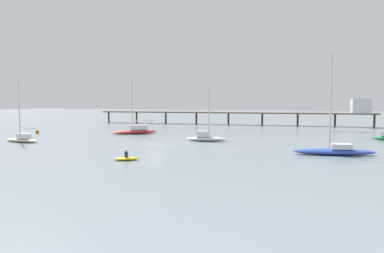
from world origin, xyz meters
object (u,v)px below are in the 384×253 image
object	(u,v)px
sailboat_white	(206,137)
sailboat_red	(135,130)
pier	(280,110)
mooring_buoy_mid	(37,132)
dinghy_yellow	(126,158)
sailboat_cream	(22,138)
mooring_buoy_near	(137,129)
sailboat_blue	(335,149)

from	to	relation	value
sailboat_white	sailboat_red	size ratio (longest dim) A/B	0.82
pier	sailboat_red	xyz separation A→B (m)	(-24.17, -33.74, -3.18)
pier	mooring_buoy_mid	world-z (taller)	pier
sailboat_red	dinghy_yellow	size ratio (longest dim) A/B	3.67
pier	dinghy_yellow	size ratio (longest dim) A/B	25.63
sailboat_white	sailboat_cream	xyz separation A→B (m)	(-26.44, -10.50, -0.01)
pier	mooring_buoy_near	world-z (taller)	pier
pier	sailboat_blue	distance (m)	51.87
pier	dinghy_yellow	xyz separation A→B (m)	(-10.50, -61.98, -3.69)
dinghy_yellow	mooring_buoy_mid	size ratio (longest dim) A/B	3.74
sailboat_white	sailboat_blue	xyz separation A→B (m)	(18.50, -9.23, 0.02)
sailboat_blue	mooring_buoy_near	bearing A→B (deg)	148.46
mooring_buoy_near	mooring_buoy_mid	distance (m)	19.46
sailboat_white	dinghy_yellow	bearing A→B (deg)	-97.71
sailboat_red	mooring_buoy_near	bearing A→B (deg)	115.01
sailboat_red	dinghy_yellow	distance (m)	31.38
sailboat_cream	pier	bearing A→B (deg)	56.66
sailboat_red	mooring_buoy_near	size ratio (longest dim) A/B	17.68
sailboat_white	dinghy_yellow	distance (m)	20.77
sailboat_blue	dinghy_yellow	world-z (taller)	sailboat_blue
mooring_buoy_near	mooring_buoy_mid	size ratio (longest dim) A/B	0.78
mooring_buoy_mid	mooring_buoy_near	bearing A→B (deg)	39.38
pier	mooring_buoy_near	bearing A→B (deg)	-134.80
sailboat_blue	mooring_buoy_mid	world-z (taller)	sailboat_blue
sailboat_white	sailboat_cream	distance (m)	28.44
sailboat_blue	mooring_buoy_mid	distance (m)	54.10
sailboat_red	sailboat_blue	bearing A→B (deg)	-25.79
pier	sailboat_white	xyz separation A→B (m)	(-7.71, -41.40, -3.26)
sailboat_cream	sailboat_blue	distance (m)	44.96
pier	mooring_buoy_mid	bearing A→B (deg)	-136.75
dinghy_yellow	mooring_buoy_mid	world-z (taller)	dinghy_yellow
pier	sailboat_red	distance (m)	41.62
sailboat_red	mooring_buoy_mid	distance (m)	18.98
mooring_buoy_near	sailboat_white	bearing A→B (deg)	-35.86
pier	sailboat_white	world-z (taller)	sailboat_white
sailboat_white	mooring_buoy_near	size ratio (longest dim) A/B	14.41
sailboat_white	dinghy_yellow	size ratio (longest dim) A/B	2.99
pier	sailboat_cream	xyz separation A→B (m)	(-34.14, -51.90, -3.27)
pier	mooring_buoy_near	size ratio (longest dim) A/B	123.53
sailboat_white	sailboat_red	distance (m)	18.16
pier	mooring_buoy_near	xyz separation A→B (m)	(-27.15, -27.34, -3.60)
sailboat_white	mooring_buoy_mid	distance (m)	34.52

